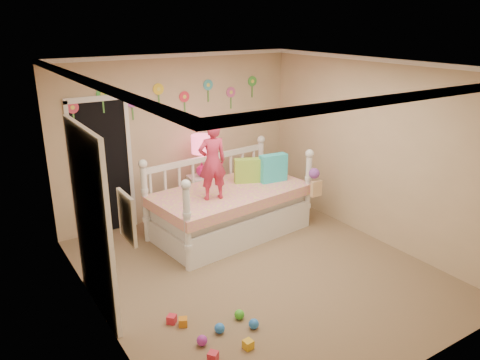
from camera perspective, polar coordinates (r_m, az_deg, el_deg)
floor at (r=6.21m, az=2.25°, el=-10.90°), size 4.00×4.50×0.01m
ceiling at (r=5.40m, az=2.62°, el=13.72°), size 4.00×4.50×0.01m
back_wall at (r=7.55m, az=-7.45°, el=5.11°), size 4.00×0.01×2.60m
left_wall at (r=4.88m, az=-17.25°, el=-3.53°), size 0.01×4.50×2.60m
right_wall at (r=6.97m, az=16.04°, el=3.35°), size 0.01×4.50×2.60m
crown_molding at (r=5.41m, az=2.61°, el=13.40°), size 4.00×4.50×0.06m
daybed at (r=6.97m, az=-1.28°, el=-1.69°), size 2.45×1.50×1.26m
pillow_turquoise at (r=7.24m, az=4.06°, el=1.46°), size 0.44×0.19×0.43m
pillow_lime at (r=7.19m, az=0.89°, el=1.15°), size 0.42×0.29×0.37m
child at (r=6.42m, az=-3.38°, el=2.25°), size 0.44×0.33×1.09m
nightstand at (r=7.62m, az=-4.56°, el=-2.09°), size 0.47×0.38×0.72m
table_lamp at (r=7.37m, az=-4.72°, el=3.74°), size 0.30×0.30×0.67m
closet_doorway at (r=7.19m, az=-16.32°, el=1.58°), size 0.90×0.04×2.07m
flower_decals at (r=7.38m, az=-8.26°, el=9.82°), size 3.40×0.02×0.50m
mirror_closet at (r=5.25m, az=-17.48°, el=-4.88°), size 0.07×1.30×2.10m
wall_picture at (r=3.99m, az=-13.55°, el=-4.42°), size 0.05×0.34×0.42m
hanging_bag at (r=7.08m, az=9.03°, el=-0.40°), size 0.20×0.16×0.36m
toy_scatter at (r=5.28m, az=-3.47°, el=-16.22°), size 1.05×1.44×0.11m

